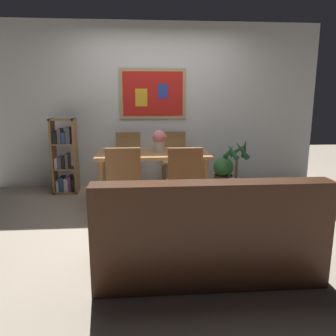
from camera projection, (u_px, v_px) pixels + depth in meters
ground_plane at (165, 218)px, 4.06m from camera, size 12.00×12.00×0.00m
wall_back_with_painting at (158, 106)px, 5.39m from camera, size 5.20×0.14×2.60m
dining_table at (153, 159)px, 4.47m from camera, size 1.47×0.84×0.72m
dining_chair_near_right at (184, 179)px, 3.76m from camera, size 0.40×0.41×0.91m
dining_chair_far_right at (174, 156)px, 5.25m from camera, size 0.40×0.41×0.91m
dining_chair_near_left at (124, 179)px, 3.76m from camera, size 0.40×0.41×0.91m
dining_chair_far_left at (128, 157)px, 5.18m from camera, size 0.40×0.41×0.91m
leather_couch at (205, 236)px, 2.78m from camera, size 1.80×0.84×0.84m
bookshelf at (65, 159)px, 5.05m from camera, size 0.36×0.28×1.14m
potted_ivy at (223, 173)px, 5.33m from camera, size 0.32×0.33×0.55m
potted_palm at (236, 171)px, 5.04m from camera, size 0.42×0.42×0.86m
flower_vase at (159, 140)px, 4.48m from camera, size 0.19×0.19×0.29m
tv_remote at (188, 150)px, 4.55m from camera, size 0.16×0.09×0.02m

